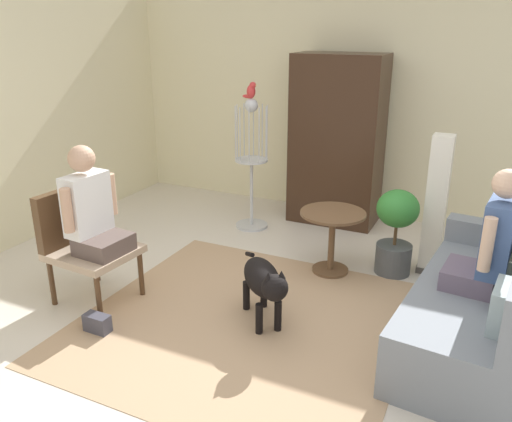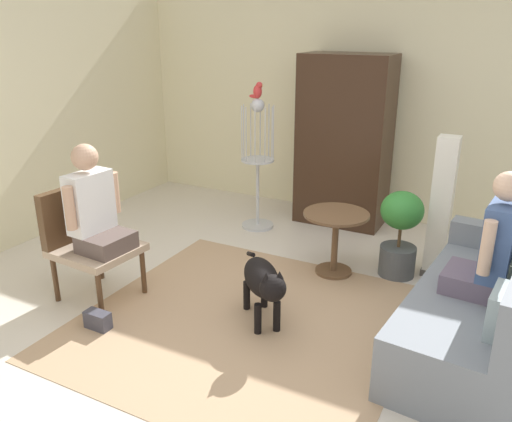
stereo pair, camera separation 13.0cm
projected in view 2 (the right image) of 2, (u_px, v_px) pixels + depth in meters
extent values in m
plane|color=beige|center=(259.00, 330.00, 3.95)|extent=(7.15, 7.15, 0.00)
cube|color=beige|center=(377.00, 100.00, 5.92)|extent=(6.56, 0.12, 2.73)
cube|color=tan|center=(244.00, 321.00, 4.07)|extent=(2.42, 2.42, 0.01)
cube|color=slate|center=(475.00, 321.00, 3.66)|extent=(0.98, 1.92, 0.46)
cube|color=slate|center=(503.00, 239.00, 4.20)|extent=(0.82, 0.26, 0.20)
cube|color=#9EB2B7|center=(499.00, 311.00, 3.07)|extent=(0.13, 0.33, 0.28)
cylinder|color=#4C331E|center=(143.00, 272.00, 4.43)|extent=(0.04, 0.04, 0.40)
cylinder|color=#4C331E|center=(100.00, 295.00, 4.05)|extent=(0.04, 0.04, 0.40)
cylinder|color=#4C331E|center=(100.00, 258.00, 4.69)|extent=(0.04, 0.04, 0.40)
cylinder|color=#4C331E|center=(55.00, 279.00, 4.31)|extent=(0.04, 0.04, 0.40)
cube|color=tan|center=(97.00, 250.00, 4.29)|extent=(0.67, 0.63, 0.06)
cube|color=#4C331E|center=(71.00, 214.00, 4.34)|extent=(0.12, 0.59, 0.47)
cube|color=#645669|center=(470.00, 280.00, 3.59)|extent=(0.38, 0.40, 0.14)
cube|color=#3F598C|center=(500.00, 241.00, 3.41)|extent=(0.22, 0.39, 0.51)
sphere|color=#DDB293|center=(509.00, 186.00, 3.28)|extent=(0.19, 0.19, 0.19)
cylinder|color=#DDB293|center=(487.00, 248.00, 3.24)|extent=(0.08, 0.08, 0.36)
cylinder|color=#DDB293|center=(500.00, 226.00, 3.60)|extent=(0.08, 0.08, 0.36)
cube|color=brown|center=(107.00, 242.00, 4.20)|extent=(0.38, 0.40, 0.14)
cube|color=white|center=(90.00, 202.00, 4.16)|extent=(0.21, 0.39, 0.49)
sphere|color=tan|center=(85.00, 157.00, 4.04)|extent=(0.21, 0.21, 0.21)
cylinder|color=tan|center=(114.00, 192.00, 4.32)|extent=(0.08, 0.08, 0.34)
cylinder|color=tan|center=(70.00, 208.00, 3.95)|extent=(0.08, 0.08, 0.34)
cylinder|color=brown|center=(336.00, 214.00, 4.67)|extent=(0.59, 0.59, 0.02)
cylinder|color=brown|center=(335.00, 245.00, 4.77)|extent=(0.06, 0.06, 0.57)
cylinder|color=brown|center=(333.00, 271.00, 4.86)|extent=(0.34, 0.34, 0.03)
ellipsoid|color=black|center=(261.00, 277.00, 3.97)|extent=(0.53, 0.55, 0.24)
sphere|color=black|center=(273.00, 288.00, 3.66)|extent=(0.19, 0.19, 0.19)
cone|color=black|center=(280.00, 275.00, 3.63)|extent=(0.06, 0.06, 0.06)
cone|color=black|center=(266.00, 276.00, 3.61)|extent=(0.06, 0.06, 0.06)
cylinder|color=black|center=(251.00, 254.00, 4.27)|extent=(0.15, 0.16, 0.10)
cylinder|color=black|center=(277.00, 316.00, 3.91)|extent=(0.06, 0.06, 0.25)
cylinder|color=black|center=(258.00, 319.00, 3.87)|extent=(0.06, 0.06, 0.25)
cylinder|color=black|center=(264.00, 293.00, 4.24)|extent=(0.06, 0.06, 0.25)
cylinder|color=black|center=(247.00, 295.00, 4.21)|extent=(0.06, 0.06, 0.25)
cylinder|color=silver|center=(258.00, 225.00, 5.96)|extent=(0.36, 0.36, 0.03)
cylinder|color=silver|center=(258.00, 194.00, 5.83)|extent=(0.04, 0.04, 0.77)
cylinder|color=silver|center=(258.00, 160.00, 5.70)|extent=(0.36, 0.36, 0.02)
cylinder|color=silver|center=(272.00, 134.00, 5.52)|extent=(0.01, 0.01, 0.58)
cylinder|color=silver|center=(273.00, 132.00, 5.62)|extent=(0.01, 0.01, 0.58)
cylinder|color=silver|center=(269.00, 131.00, 5.71)|extent=(0.01, 0.01, 0.58)
cylinder|color=silver|center=(260.00, 130.00, 5.75)|extent=(0.01, 0.01, 0.58)
cylinder|color=silver|center=(251.00, 130.00, 5.74)|extent=(0.01, 0.01, 0.58)
cylinder|color=silver|center=(244.00, 131.00, 5.67)|extent=(0.01, 0.01, 0.58)
cylinder|color=silver|center=(242.00, 133.00, 5.57)|extent=(0.01, 0.01, 0.58)
cylinder|color=silver|center=(246.00, 135.00, 5.48)|extent=(0.01, 0.01, 0.58)
cylinder|color=silver|center=(255.00, 136.00, 5.44)|extent=(0.01, 0.01, 0.58)
cylinder|color=silver|center=(265.00, 136.00, 5.45)|extent=(0.01, 0.01, 0.58)
sphere|color=silver|center=(258.00, 105.00, 5.50)|extent=(0.14, 0.14, 0.14)
ellipsoid|color=red|center=(258.00, 92.00, 5.45)|extent=(0.09, 0.10, 0.14)
sphere|color=red|center=(259.00, 85.00, 5.42)|extent=(0.07, 0.07, 0.07)
cone|color=#D8BF4C|center=(262.00, 85.00, 5.40)|extent=(0.03, 0.02, 0.02)
ellipsoid|color=red|center=(254.00, 96.00, 5.48)|extent=(0.12, 0.03, 0.04)
cylinder|color=#4C5156|center=(397.00, 261.00, 4.78)|extent=(0.33, 0.33, 0.28)
cylinder|color=brown|center=(400.00, 237.00, 4.70)|extent=(0.03, 0.03, 0.20)
ellipsoid|color=#307E31|center=(402.00, 210.00, 4.61)|extent=(0.38, 0.38, 0.34)
cube|color=#4C4742|center=(433.00, 271.00, 4.83)|extent=(0.20, 0.20, 0.06)
cube|color=white|center=(441.00, 205.00, 4.61)|extent=(0.18, 0.18, 1.23)
cube|color=#382316|center=(344.00, 141.00, 5.83)|extent=(0.98, 0.56, 1.89)
cube|color=#3F3F4C|center=(98.00, 320.00, 3.95)|extent=(0.20, 0.10, 0.14)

